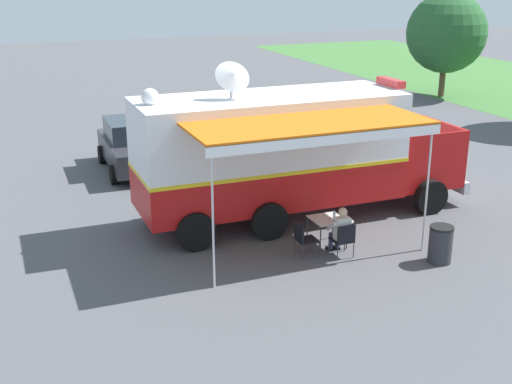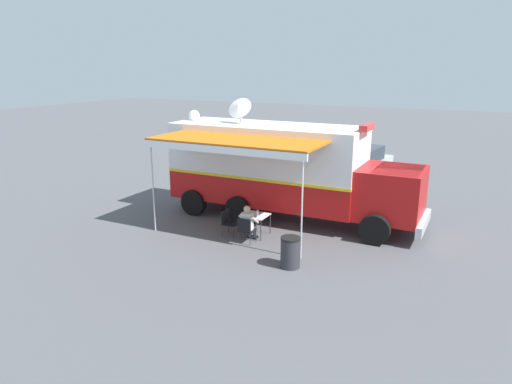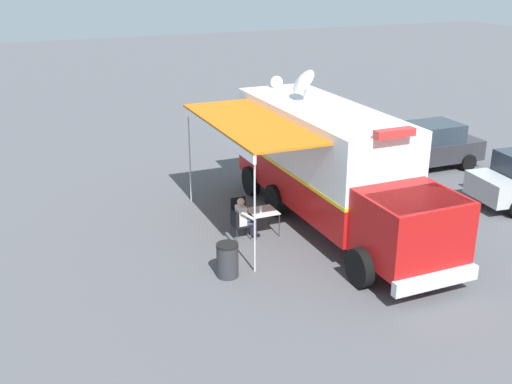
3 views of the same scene
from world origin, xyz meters
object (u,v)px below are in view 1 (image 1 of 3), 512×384
folding_chair_at_table (344,238)px  seated_responder (340,230)px  command_truck (295,150)px  car_far_corner (133,145)px  water_bottle (334,216)px  folding_chair_beside_table (303,237)px  car_behind_truck (245,129)px  folding_table (327,221)px  trash_bin (440,244)px

folding_chair_at_table → seated_responder: (-0.19, 0.00, 0.14)m
command_truck → car_far_corner: size_ratio=2.24×
command_truck → seated_responder: size_ratio=7.59×
water_bottle → folding_chair_beside_table: water_bottle is taller
folding_chair_beside_table → car_behind_truck: 9.86m
car_behind_truck → car_far_corner: 4.53m
folding_table → water_bottle: 0.24m
water_bottle → trash_bin: water_bottle is taller
folding_table → trash_bin: (1.89, 2.05, -0.22)m
folding_chair_at_table → seated_responder: seated_responder is taller
folding_chair_at_table → car_behind_truck: (-10.02, 1.27, 0.37)m
seated_responder → trash_bin: seated_responder is taller
folding_table → water_bottle: (0.12, 0.13, 0.16)m
trash_bin → seated_responder: bearing=-122.3°
trash_bin → folding_table: bearing=-132.7°
water_bottle → command_truck: bearing=-179.4°
folding_chair_at_table → trash_bin: trash_bin is taller
folding_table → trash_bin: 2.79m
folding_chair_beside_table → car_far_corner: 9.08m
water_bottle → car_behind_truck: 9.42m
command_truck → folding_chair_beside_table: bearing=-20.4°
folding_chair_at_table → folding_table: bearing=-177.6°
folding_table → car_behind_truck: bearing=172.0°
water_bottle → car_behind_truck: bearing=172.8°
water_bottle → folding_chair_at_table: water_bottle is taller
car_behind_truck → car_far_corner: same height
seated_responder → car_behind_truck: bearing=172.7°
trash_bin → folding_chair_beside_table: bearing=-117.3°
seated_responder → car_behind_truck: (-9.84, 1.27, 0.23)m
folding_table → command_truck: bearing=177.3°
folding_chair_at_table → car_behind_truck: 10.11m
water_bottle → car_far_corner: size_ratio=0.05×
folding_chair_beside_table → trash_bin: 3.26m
folding_chair_beside_table → seated_responder: bearing=76.2°
seated_responder → folding_table: bearing=-176.9°
folding_chair_beside_table → command_truck: bearing=159.6°
seated_responder → car_far_corner: size_ratio=0.30×
trash_bin → car_behind_truck: car_behind_truck is taller
folding_table → seated_responder: seated_responder is taller
folding_chair_beside_table → water_bottle: bearing=105.6°
water_bottle → seated_responder: 0.53m
folding_chair_beside_table → folding_chair_at_table: bearing=65.3°
car_behind_truck → command_truck: bearing=-9.6°
command_truck → trash_bin: (4.06, 1.94, -1.49)m
water_bottle → car_behind_truck: (-9.35, 1.17, 0.05)m
water_bottle → folding_table: bearing=-133.9°
folding_chair_beside_table → car_far_corner: bearing=-165.3°
folding_table → car_far_corner: 8.96m
command_truck → folding_chair_at_table: command_truck is taller
folding_table → car_behind_truck: (-9.22, 1.30, 0.21)m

